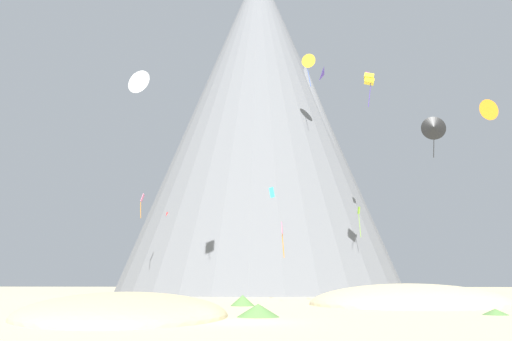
% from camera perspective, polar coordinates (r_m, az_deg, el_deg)
% --- Properties ---
extents(ground_plane, '(400.00, 400.00, 0.00)m').
position_cam_1_polar(ground_plane, '(30.27, -1.12, -15.80)').
color(ground_plane, beige).
extents(dune_foreground_left, '(19.48, 26.80, 2.97)m').
position_cam_1_polar(dune_foreground_left, '(37.99, -13.76, -14.65)').
color(dune_foreground_left, '#C6B284').
rests_on(dune_foreground_left, ground_plane).
extents(dune_foreground_right, '(24.03, 27.55, 3.98)m').
position_cam_1_polar(dune_foreground_right, '(55.64, 15.90, -13.50)').
color(dune_foreground_right, '#CCBA8E').
rests_on(dune_foreground_right, ground_plane).
extents(bush_near_right, '(2.48, 2.48, 0.98)m').
position_cam_1_polar(bush_near_right, '(50.15, -1.43, -13.62)').
color(bush_near_right, '#568442').
rests_on(bush_near_right, ground_plane).
extents(bush_ridge_crest, '(1.63, 1.63, 1.04)m').
position_cam_1_polar(bush_ridge_crest, '(47.06, 18.41, -13.13)').
color(bush_ridge_crest, '#668C4C').
rests_on(bush_ridge_crest, ground_plane).
extents(bush_scatter_east, '(3.73, 3.73, 0.81)m').
position_cam_1_polar(bush_scatter_east, '(34.63, 0.23, -14.62)').
color(bush_scatter_east, '#568442').
rests_on(bush_scatter_east, ground_plane).
extents(bush_far_right, '(2.10, 2.10, 0.41)m').
position_cam_1_polar(bush_far_right, '(40.09, 24.05, -13.53)').
color(bush_far_right, '#568442').
rests_on(bush_far_right, ground_plane).
extents(bush_near_left, '(2.35, 2.35, 0.87)m').
position_cam_1_polar(bush_near_left, '(52.71, 24.04, -12.60)').
color(bush_near_left, '#477238').
rests_on(bush_near_left, ground_plane).
extents(rock_massif, '(76.86, 76.86, 69.57)m').
position_cam_1_polar(rock_massif, '(108.98, 1.47, 3.98)').
color(rock_massif, slate).
rests_on(rock_massif, ground_plane).
extents(kite_yellow_high, '(1.44, 1.34, 4.59)m').
position_cam_1_polar(kite_yellow_high, '(74.49, 11.91, 9.46)').
color(kite_yellow_high, yellow).
extents(kite_gold_high, '(2.48, 1.14, 5.99)m').
position_cam_1_polar(kite_gold_high, '(94.25, 5.61, 11.47)').
color(kite_gold_high, gold).
extents(kite_magenta_high, '(0.69, 0.50, 1.49)m').
position_cam_1_polar(kite_magenta_high, '(83.56, 11.78, 9.74)').
color(kite_magenta_high, '#D1339E').
extents(kite_lime_low, '(0.50, 0.67, 4.84)m').
position_cam_1_polar(kite_lime_low, '(86.38, 10.89, -4.79)').
color(kite_lime_low, '#8CD133').
extents(kite_white_mid, '(2.56, 1.33, 2.49)m').
position_cam_1_polar(kite_white_mid, '(55.46, -12.27, 9.14)').
color(kite_white_mid, white).
extents(kite_orange_mid, '(2.51, 0.97, 2.58)m').
position_cam_1_polar(kite_orange_mid, '(70.07, 23.43, 5.92)').
color(kite_orange_mid, orange).
extents(kite_black_mid, '(2.48, 0.65, 4.35)m').
position_cam_1_polar(kite_black_mid, '(57.01, 18.34, 4.33)').
color(kite_black_mid, black).
extents(kite_rainbow_low, '(0.29, 0.87, 3.79)m').
position_cam_1_polar(kite_rainbow_low, '(57.71, 2.81, -6.58)').
color(kite_rainbow_low, '#E5668C').
extents(kite_pink_mid, '(0.53, 0.93, 3.72)m').
position_cam_1_polar(kite_pink_mid, '(82.26, -11.99, -3.15)').
color(kite_pink_mid, pink).
extents(kite_cyan_low, '(0.73, 0.31, 1.34)m').
position_cam_1_polar(kite_cyan_low, '(65.03, 1.69, -2.34)').
color(kite_cyan_low, '#33BCDB').
extents(kite_red_low, '(1.21, 0.27, 3.42)m').
position_cam_1_polar(kite_red_low, '(91.74, -9.20, -4.98)').
color(kite_red_low, red).
extents(kite_indigo_mid, '(0.96, 1.59, 1.51)m').
position_cam_1_polar(kite_indigo_mid, '(53.62, 7.12, 10.10)').
color(kite_indigo_mid, '#5138B2').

